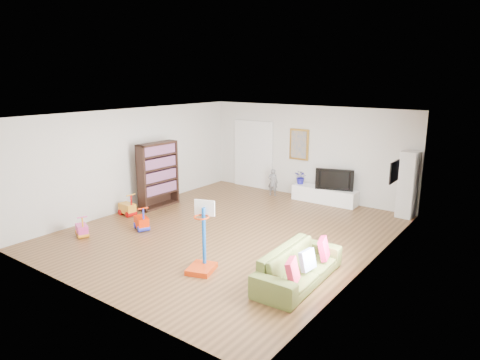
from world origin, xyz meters
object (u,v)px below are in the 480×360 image
Objects in this scene: media_console at (324,195)px; basketball_hoop at (201,238)px; sofa at (299,266)px; bookshelf at (158,175)px.

basketball_hoop is at bearing -90.24° from media_console.
basketball_hoop is (-1.64, -0.70, 0.36)m from sofa.
bookshelf is 1.35× the size of basketball_hoop.
media_console is at bearing 42.63° from bookshelf.
media_console is at bearing 18.31° from sofa.
basketball_hoop is at bearing 110.97° from sofa.
sofa is at bearing -71.06° from media_console.
bookshelf is at bearing 128.45° from basketball_hoop.
basketball_hoop reaches higher than media_console.
sofa reaches higher than media_console.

